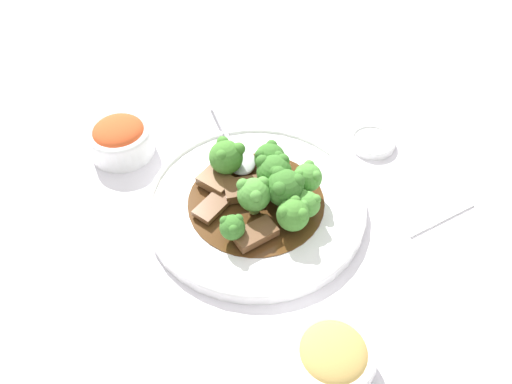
# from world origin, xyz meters

# --- Properties ---
(ground_plane) EXTENTS (4.00, 4.00, 0.00)m
(ground_plane) POSITION_xyz_m (0.00, 0.00, 0.00)
(ground_plane) COLOR silver
(main_plate) EXTENTS (0.31, 0.31, 0.02)m
(main_plate) POSITION_xyz_m (0.00, 0.00, 0.01)
(main_plate) COLOR white
(main_plate) RESTS_ON ground_plane
(beef_strip_0) EXTENTS (0.08, 0.06, 0.01)m
(beef_strip_0) POSITION_xyz_m (-0.00, 0.02, 0.03)
(beef_strip_0) COLOR brown
(beef_strip_0) RESTS_ON main_plate
(beef_strip_1) EXTENTS (0.06, 0.04, 0.01)m
(beef_strip_1) POSITION_xyz_m (-0.04, -0.05, 0.03)
(beef_strip_1) COLOR brown
(beef_strip_1) RESTS_ON main_plate
(beef_strip_2) EXTENTS (0.07, 0.04, 0.01)m
(beef_strip_2) POSITION_xyz_m (-0.05, 0.03, 0.02)
(beef_strip_2) COLOR brown
(beef_strip_2) RESTS_ON main_plate
(beef_strip_3) EXTENTS (0.04, 0.05, 0.01)m
(beef_strip_3) POSITION_xyz_m (-0.03, 0.06, 0.03)
(beef_strip_3) COLOR brown
(beef_strip_3) RESTS_ON main_plate
(broccoli_floret_0) EXTENTS (0.03, 0.03, 0.04)m
(broccoli_floret_0) POSITION_xyz_m (-0.07, -0.03, 0.04)
(broccoli_floret_0) COLOR #8EB756
(broccoli_floret_0) RESTS_ON main_plate
(broccoli_floret_1) EXTENTS (0.05, 0.05, 0.05)m
(broccoli_floret_1) POSITION_xyz_m (0.05, 0.03, 0.04)
(broccoli_floret_1) COLOR #7FA84C
(broccoli_floret_1) RESTS_ON main_plate
(broccoli_floret_2) EXTENTS (0.05, 0.05, 0.06)m
(broccoli_floret_2) POSITION_xyz_m (0.02, -0.03, 0.05)
(broccoli_floret_2) COLOR #8EB756
(broccoli_floret_2) RESTS_ON main_plate
(broccoli_floret_3) EXTENTS (0.05, 0.05, 0.06)m
(broccoli_floret_3) POSITION_xyz_m (-0.02, -0.01, 0.05)
(broccoli_floret_3) COLOR #7FA84C
(broccoli_floret_3) RESTS_ON main_plate
(broccoli_floret_4) EXTENTS (0.04, 0.04, 0.05)m
(broccoli_floret_4) POSITION_xyz_m (0.06, -0.04, 0.05)
(broccoli_floret_4) COLOR #7FA84C
(broccoli_floret_4) RESTS_ON main_plate
(broccoli_floret_5) EXTENTS (0.04, 0.04, 0.04)m
(broccoli_floret_5) POSITION_xyz_m (0.03, -0.07, 0.04)
(broccoli_floret_5) COLOR #8EB756
(broccoli_floret_5) RESTS_ON main_plate
(broccoli_floret_6) EXTENTS (0.05, 0.05, 0.06)m
(broccoli_floret_6) POSITION_xyz_m (0.03, 0.00, 0.05)
(broccoli_floret_6) COLOR #8EB756
(broccoli_floret_6) RESTS_ON main_plate
(broccoli_floret_7) EXTENTS (0.04, 0.04, 0.05)m
(broccoli_floret_7) POSITION_xyz_m (0.01, -0.07, 0.05)
(broccoli_floret_7) COLOR #7FA84C
(broccoli_floret_7) RESTS_ON main_plate
(broccoli_floret_8) EXTENTS (0.05, 0.05, 0.06)m
(broccoli_floret_8) POSITION_xyz_m (0.00, 0.07, 0.05)
(broccoli_floret_8) COLOR #7FA84C
(broccoli_floret_8) RESTS_ON main_plate
(serving_spoon) EXTENTS (0.10, 0.20, 0.01)m
(serving_spoon) POSITION_xyz_m (0.03, 0.09, 0.03)
(serving_spoon) COLOR #B7B7BC
(serving_spoon) RESTS_ON main_plate
(side_bowl_kimchi) EXTENTS (0.10, 0.10, 0.06)m
(side_bowl_kimchi) POSITION_xyz_m (-0.09, 0.22, 0.03)
(side_bowl_kimchi) COLOR white
(side_bowl_kimchi) RESTS_ON ground_plane
(side_bowl_appetizer) EXTENTS (0.09, 0.09, 0.05)m
(side_bowl_appetizer) POSITION_xyz_m (-0.08, -0.23, 0.02)
(side_bowl_appetizer) COLOR white
(side_bowl_appetizer) RESTS_ON ground_plane
(sauce_dish) EXTENTS (0.07, 0.07, 0.01)m
(sauce_dish) POSITION_xyz_m (0.23, -0.02, 0.01)
(sauce_dish) COLOR white
(sauce_dish) RESTS_ON ground_plane
(paper_napkin) EXTENTS (0.13, 0.11, 0.01)m
(paper_napkin) POSITION_xyz_m (0.19, -0.14, 0.00)
(paper_napkin) COLOR white
(paper_napkin) RESTS_ON ground_plane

